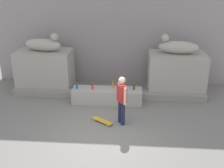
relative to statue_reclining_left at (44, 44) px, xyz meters
name	(u,v)px	position (x,y,z in m)	size (l,w,h in m)	color
ground_plane	(100,136)	(2.73, -3.63, -1.98)	(40.00, 40.00, 0.00)	slate
facade_wall	(112,24)	(2.73, 1.35, 0.63)	(10.57, 0.60, 5.23)	gray
pedestal_left	(45,70)	(-0.04, 0.01, -1.13)	(2.28, 1.38, 1.70)	#A39E93
pedestal_right	(176,73)	(5.50, 0.01, -1.13)	(2.28, 1.38, 1.70)	#A39E93
statue_reclining_left	(44,44)	(0.00, 0.00, 0.00)	(1.67, 0.84, 0.78)	#ADA399
statue_reclining_right	(178,47)	(5.46, 0.01, 0.00)	(1.65, 0.73, 0.78)	#ADA399
ledge_block	(107,96)	(2.73, -1.19, -1.70)	(2.70, 0.72, 0.56)	#A39E93
skater	(122,98)	(3.36, -2.78, -1.06)	(0.35, 0.48, 1.67)	#1E233F
skateboard	(102,121)	(2.71, -2.78, -1.92)	(0.77, 0.62, 0.08)	gold
bottle_orange	(113,85)	(2.95, -0.99, -1.31)	(0.07, 0.07, 0.27)	orange
bottle_blue	(77,86)	(1.56, -1.23, -1.32)	(0.07, 0.07, 0.26)	#194C99
bottle_red	(92,86)	(2.17, -1.24, -1.31)	(0.06, 0.06, 0.27)	red
bottle_brown	(134,87)	(3.77, -1.18, -1.31)	(0.08, 0.08, 0.28)	#593314
stair_step	(108,94)	(2.73, -0.70, -1.85)	(7.82, 0.50, 0.27)	gray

